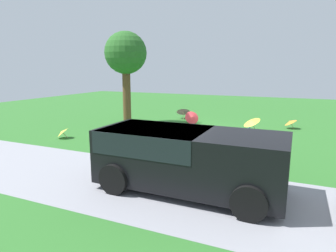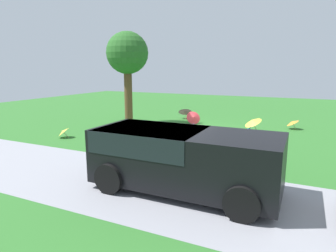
% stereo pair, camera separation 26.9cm
% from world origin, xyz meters
% --- Properties ---
extents(ground, '(40.00, 40.00, 0.00)m').
position_xyz_m(ground, '(0.00, 0.00, 0.00)').
color(ground, '#2D6B28').
extents(road_strip, '(40.00, 3.73, 0.01)m').
position_xyz_m(road_strip, '(0.00, 7.03, 0.00)').
color(road_strip, gray).
rests_on(road_strip, ground).
extents(van_dark, '(4.60, 2.13, 1.53)m').
position_xyz_m(van_dark, '(-2.35, 6.80, 0.91)').
color(van_dark, black).
rests_on(van_dark, ground).
extents(park_bench, '(1.65, 0.68, 0.90)m').
position_xyz_m(park_bench, '(-2.59, 3.93, 0.47)').
color(park_bench, maroon).
rests_on(park_bench, ground).
extents(shade_tree, '(2.25, 2.25, 4.99)m').
position_xyz_m(shade_tree, '(3.71, -0.32, 3.75)').
color(shade_tree, brown).
rests_on(shade_tree, ground).
extents(parasol_red_1, '(0.94, 0.90, 0.72)m').
position_xyz_m(parasol_red_1, '(0.46, -1.91, 0.36)').
color(parasol_red_1, tan).
rests_on(parasol_red_1, ground).
extents(parasol_orange_0, '(0.65, 0.67, 0.55)m').
position_xyz_m(parasol_orange_0, '(-4.62, -2.62, 0.35)').
color(parasol_orange_0, tan).
rests_on(parasol_orange_0, ground).
extents(parasol_pink_0, '(1.07, 1.05, 0.80)m').
position_xyz_m(parasol_pink_0, '(1.51, -3.27, 0.49)').
color(parasol_pink_0, tan).
rests_on(parasol_pink_0, ground).
extents(parasol_yellow_0, '(0.73, 0.76, 0.50)m').
position_xyz_m(parasol_yellow_0, '(4.54, 3.77, 0.28)').
color(parasol_yellow_0, tan).
rests_on(parasol_yellow_0, ground).
extents(parasol_teal_0, '(0.65, 0.75, 0.68)m').
position_xyz_m(parasol_teal_0, '(2.12, 1.30, 0.34)').
color(parasol_teal_0, tan).
rests_on(parasol_teal_0, ground).
extents(parasol_blue_0, '(0.85, 0.93, 0.76)m').
position_xyz_m(parasol_blue_0, '(-2.85, 1.18, 0.38)').
color(parasol_blue_0, tan).
rests_on(parasol_blue_0, ground).
extents(parasol_pink_1, '(0.95, 0.86, 0.74)m').
position_xyz_m(parasol_pink_1, '(-0.97, 1.18, 0.42)').
color(parasol_pink_1, tan).
rests_on(parasol_pink_1, ground).
extents(parasol_yellow_1, '(1.15, 1.16, 0.78)m').
position_xyz_m(parasol_yellow_1, '(-2.87, -1.15, 0.51)').
color(parasol_yellow_1, tan).
rests_on(parasol_yellow_1, ground).
extents(parasol_blue_1, '(0.57, 0.64, 0.48)m').
position_xyz_m(parasol_blue_1, '(-0.12, 0.22, 0.26)').
color(parasol_blue_1, tan).
rests_on(parasol_blue_1, ground).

